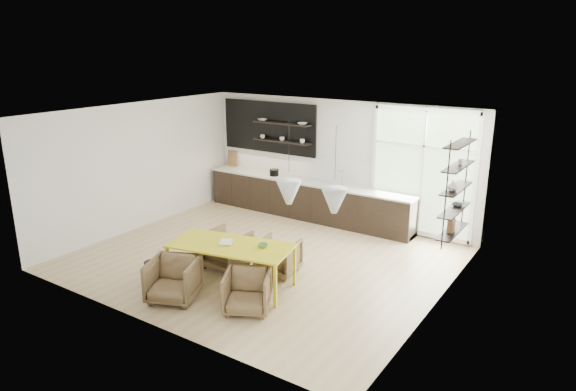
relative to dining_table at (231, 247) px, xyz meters
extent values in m
cube|color=#CFB587|center=(-0.26, 1.30, -0.74)|extent=(7.00, 6.00, 0.01)
cube|color=white|center=(-0.26, 4.30, 0.72)|extent=(7.00, 0.02, 2.90)
cube|color=white|center=(-3.76, 1.30, 0.72)|extent=(0.02, 6.00, 2.90)
cube|color=white|center=(3.24, 1.30, 0.72)|extent=(0.02, 6.00, 2.90)
cube|color=white|center=(-0.26, 1.30, 2.17)|extent=(7.00, 6.00, 0.01)
cube|color=#B2D1A5|center=(1.89, 4.27, 0.72)|extent=(2.20, 0.02, 2.70)
cube|color=white|center=(1.89, 4.24, 0.72)|extent=(2.30, 0.08, 2.80)
cone|color=silver|center=(0.69, 0.80, 0.92)|extent=(0.44, 0.44, 0.42)
cone|color=silver|center=(1.59, 0.80, 0.92)|extent=(0.44, 0.44, 0.42)
cylinder|color=black|center=(0.69, 0.80, 1.72)|extent=(0.01, 0.01, 0.89)
cylinder|color=black|center=(1.59, 0.80, 1.72)|extent=(0.01, 0.01, 0.89)
cube|color=black|center=(-0.86, 3.96, -0.28)|extent=(5.50, 0.65, 0.90)
cube|color=beige|center=(-0.86, 3.96, 0.19)|extent=(5.54, 0.69, 0.04)
cube|color=white|center=(-0.86, 4.28, 0.47)|extent=(5.50, 0.02, 0.55)
cube|color=black|center=(-2.21, 4.26, 1.37)|extent=(2.80, 0.06, 1.30)
cube|color=black|center=(-1.71, 4.12, 1.52)|extent=(1.60, 0.28, 0.03)
cube|color=black|center=(-1.71, 4.12, 1.07)|extent=(1.60, 0.28, 0.03)
cube|color=brown|center=(-3.41, 4.20, 0.42)|extent=(0.30, 0.10, 0.42)
cylinder|color=silver|center=(0.04, 4.06, 0.39)|extent=(0.02, 0.02, 0.40)
imported|color=white|center=(-2.31, 4.12, 1.56)|extent=(0.22, 0.22, 0.05)
imported|color=white|center=(-1.11, 4.12, 1.56)|extent=(0.22, 0.22, 0.05)
imported|color=white|center=(-2.31, 4.12, 1.13)|extent=(0.12, 0.12, 0.10)
imported|color=white|center=(-1.71, 4.12, 1.13)|extent=(0.12, 0.12, 0.10)
imported|color=white|center=(-1.11, 4.12, 1.13)|extent=(0.12, 0.12, 0.10)
cylinder|color=black|center=(-1.81, 3.92, 0.28)|extent=(0.23, 0.23, 0.14)
cube|color=black|center=(3.10, 1.90, 0.97)|extent=(0.02, 0.02, 1.90)
cube|color=black|center=(3.10, 3.10, 0.97)|extent=(0.02, 0.02, 1.90)
cube|color=black|center=(3.10, 2.50, 0.17)|extent=(0.26, 1.20, 0.02)
cube|color=black|center=(3.10, 2.50, 0.57)|extent=(0.26, 1.20, 0.02)
cube|color=black|center=(3.10, 2.50, 0.97)|extent=(0.26, 1.20, 0.02)
cube|color=black|center=(3.10, 2.50, 1.37)|extent=(0.26, 1.20, 0.03)
cube|color=black|center=(3.10, 2.50, 1.77)|extent=(0.26, 1.20, 0.03)
imported|color=white|center=(3.10, 2.25, 1.08)|extent=(0.18, 0.18, 0.19)
imported|color=#333338|center=(3.10, 2.70, 0.61)|extent=(0.22, 0.22, 0.05)
imported|color=white|center=(3.10, 2.60, 1.43)|extent=(0.10, 0.10, 0.09)
cube|color=brown|center=(3.10, 2.40, 0.30)|extent=(0.10, 0.18, 0.24)
cube|color=gold|center=(0.00, 0.00, 0.04)|extent=(2.30, 1.39, 0.03)
cube|color=gold|center=(-0.91, -0.64, -0.36)|extent=(0.06, 0.06, 0.75)
cube|color=gold|center=(-1.09, 0.21, -0.36)|extent=(0.06, 0.06, 0.75)
cube|color=gold|center=(1.09, -0.21, -0.36)|extent=(0.06, 0.06, 0.75)
cube|color=gold|center=(0.91, 0.64, -0.36)|extent=(0.06, 0.06, 0.75)
imported|color=brown|center=(-0.61, 0.59, -0.37)|extent=(0.78, 0.81, 0.72)
imported|color=brown|center=(0.38, 0.91, -0.40)|extent=(0.80, 0.81, 0.66)
imported|color=brown|center=(-0.48, -0.93, -0.37)|extent=(1.03, 1.04, 0.73)
imported|color=brown|center=(0.78, -0.55, -0.40)|extent=(0.97, 0.98, 0.67)
cylinder|color=black|center=(-1.27, -0.68, -0.34)|extent=(0.30, 0.30, 0.02)
cylinder|color=black|center=(-1.27, -0.68, -0.62)|extent=(0.32, 0.32, 0.01)
cylinder|color=black|center=(-1.13, -0.66, -0.54)|extent=(0.01, 0.01, 0.39)
cylinder|color=black|center=(-1.28, -0.54, -0.54)|extent=(0.01, 0.01, 0.39)
cylinder|color=black|center=(-1.40, -0.69, -0.54)|extent=(0.01, 0.01, 0.39)
cylinder|color=black|center=(-1.25, -0.82, -0.54)|extent=(0.01, 0.01, 0.39)
imported|color=white|center=(-0.21, -0.04, 0.07)|extent=(0.35, 0.38, 0.03)
imported|color=#568E55|center=(0.53, 0.22, 0.08)|extent=(0.24, 0.24, 0.06)
camera|label=1|loc=(5.42, -6.38, 3.40)|focal=32.00mm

